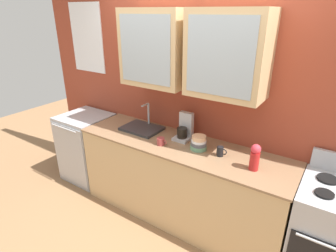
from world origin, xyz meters
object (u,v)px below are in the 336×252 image
at_px(sink_faucet, 142,128).
at_px(bowl_stack, 199,143).
at_px(cup_near_sink, 161,141).
at_px(dishwasher, 88,147).
at_px(vase, 255,157).
at_px(cup_near_bowls, 220,151).
at_px(coffee_maker, 184,129).
at_px(stove_range, 333,239).

height_order(sink_faucet, bowl_stack, sink_faucet).
bearing_deg(sink_faucet, cup_near_sink, -25.82).
bearing_deg(dishwasher, cup_near_sink, -5.02).
distance_m(bowl_stack, dishwasher, 1.80).
xyz_separation_m(vase, cup_near_bowls, (-0.34, 0.06, -0.08)).
distance_m(vase, cup_near_bowls, 0.36).
bearing_deg(coffee_maker, cup_near_sink, -114.29).
bearing_deg(vase, sink_faucet, 174.19).
bearing_deg(sink_faucet, coffee_maker, 7.52).
bearing_deg(dishwasher, stove_range, 0.08).
distance_m(stove_range, vase, 0.92).
bearing_deg(vase, stove_range, 4.98).
bearing_deg(vase, cup_near_sink, -176.36).
bearing_deg(cup_near_sink, dishwasher, 174.98).
xyz_separation_m(cup_near_bowls, coffee_maker, (-0.49, 0.15, 0.06)).
relative_size(vase, cup_near_bowls, 2.41).
distance_m(bowl_stack, cup_near_sink, 0.40).
relative_size(sink_faucet, dishwasher, 0.48).
distance_m(stove_range, bowl_stack, 1.40).
relative_size(stove_range, dishwasher, 1.19).
xyz_separation_m(stove_range, coffee_maker, (-1.55, 0.15, 0.57)).
height_order(cup_near_bowls, dishwasher, cup_near_bowls).
xyz_separation_m(stove_range, bowl_stack, (-1.30, 0.01, 0.53)).
xyz_separation_m(bowl_stack, cup_near_sink, (-0.37, -0.13, -0.03)).
height_order(stove_range, sink_faucet, sink_faucet).
distance_m(sink_faucet, cup_near_sink, 0.46).
distance_m(bowl_stack, coffee_maker, 0.29).
bearing_deg(cup_near_sink, stove_range, 4.21).
height_order(vase, cup_near_sink, vase).
bearing_deg(stove_range, bowl_stack, 179.50).
relative_size(cup_near_bowls, dishwasher, 0.11).
xyz_separation_m(cup_near_bowls, dishwasher, (-1.96, -0.01, -0.51)).
height_order(cup_near_sink, dishwasher, cup_near_sink).
height_order(stove_range, vase, vase).
bearing_deg(cup_near_sink, sink_faucet, 154.18).
bearing_deg(coffee_maker, bowl_stack, -28.72).
xyz_separation_m(bowl_stack, coffee_maker, (-0.25, 0.14, 0.04)).
distance_m(cup_near_bowls, dishwasher, 2.03).
bearing_deg(vase, dishwasher, 178.56).
bearing_deg(vase, bowl_stack, 172.85).
bearing_deg(stove_range, dishwasher, -179.92).
height_order(vase, coffee_maker, coffee_maker).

